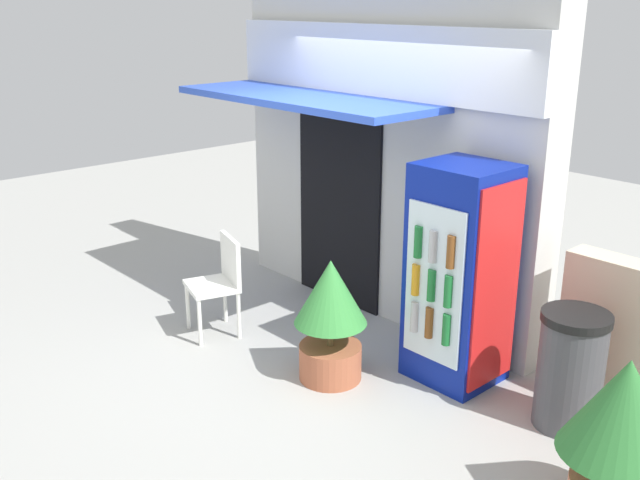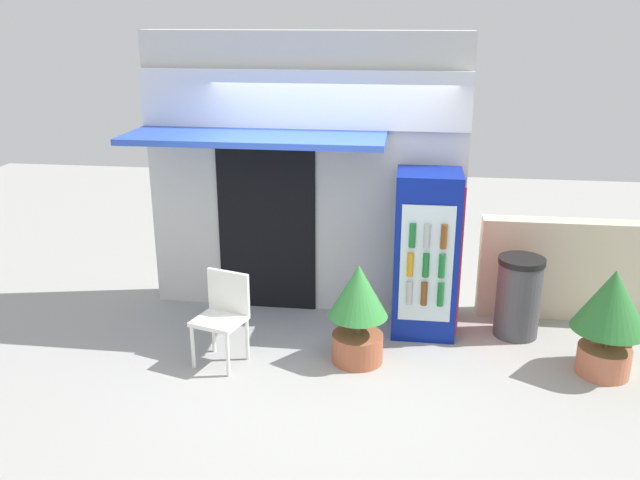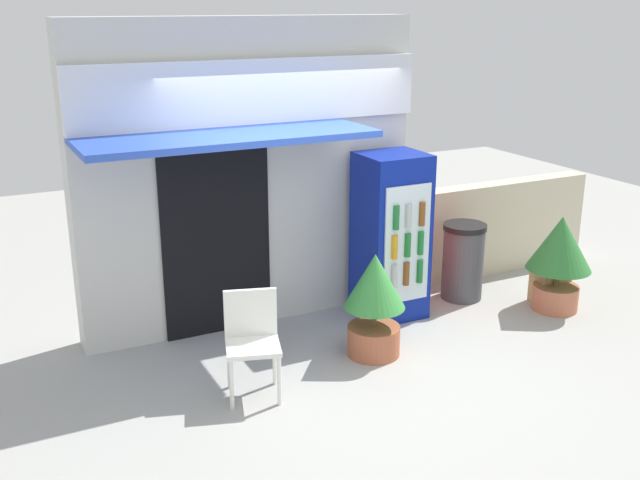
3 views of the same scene
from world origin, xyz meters
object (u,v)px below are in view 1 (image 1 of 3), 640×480
potted_plant_near_shop (331,313)px  potted_plant_curbside (622,426)px  trash_bin (570,370)px  drink_cooler (460,275)px  plastic_chair (220,278)px

potted_plant_near_shop → potted_plant_curbside: potted_plant_curbside is taller
trash_bin → drink_cooler: bearing=-178.3°
potted_plant_curbside → plastic_chair: bearing=-176.6°
potted_plant_curbside → trash_bin: potted_plant_curbside is taller
plastic_chair → potted_plant_near_shop: potted_plant_near_shop is taller
drink_cooler → trash_bin: size_ratio=2.01×
potted_plant_near_shop → trash_bin: bearing=26.0°
plastic_chair → trash_bin: 2.98m
plastic_chair → potted_plant_near_shop: bearing=6.8°
potted_plant_near_shop → trash_bin: 1.76m
drink_cooler → trash_bin: bearing=1.7°
drink_cooler → plastic_chair: drink_cooler is taller
potted_plant_near_shop → plastic_chair: bearing=-173.2°
plastic_chair → trash_bin: plastic_chair is taller
plastic_chair → potted_plant_curbside: size_ratio=0.86×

